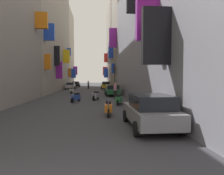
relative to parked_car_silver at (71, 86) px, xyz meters
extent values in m
plane|color=#38383D|center=(3.70, -9.64, -0.74)|extent=(140.00, 140.00, 0.00)
cube|color=orange|center=(-0.67, -19.60, 7.79)|extent=(1.27, 0.52, 1.74)
cube|color=#9E9384|center=(-4.30, -9.38, 8.94)|extent=(6.00, 15.61, 19.36)
cube|color=purple|center=(-0.78, -8.53, 2.86)|extent=(1.05, 0.46, 2.83)
cube|color=blue|center=(-0.65, -16.04, 7.37)|extent=(1.30, 0.54, 2.09)
cube|color=black|center=(-0.87, -9.88, 5.08)|extent=(0.87, 0.40, 3.08)
cube|color=orange|center=(-0.93, -15.87, 3.63)|extent=(0.74, 0.56, 1.97)
cube|color=gray|center=(-4.30, 3.56, 10.00)|extent=(6.00, 10.28, 21.48)
cube|color=orange|center=(-1.00, 6.76, 2.90)|extent=(0.61, 0.37, 2.05)
cube|color=yellow|center=(-0.66, -0.86, 5.98)|extent=(1.28, 0.49, 2.70)
cube|color=blue|center=(-0.88, 4.72, 7.60)|extent=(0.85, 0.52, 1.75)
cube|color=#BCB29E|center=(-4.30, 14.53, 9.66)|extent=(6.00, 11.66, 20.81)
cube|color=blue|center=(-0.66, 11.75, 2.87)|extent=(1.29, 0.56, 2.48)
cube|color=purple|center=(-0.70, 17.36, 3.79)|extent=(1.21, 0.39, 2.45)
cube|color=gray|center=(11.70, -24.94, 6.18)|extent=(6.00, 29.41, 13.85)
cube|color=purple|center=(8.06, -30.82, 4.80)|extent=(1.26, 0.51, 2.30)
cube|color=black|center=(8.01, -32.67, 3.51)|extent=(1.36, 0.41, 2.71)
cube|color=black|center=(8.21, -25.53, 7.72)|extent=(0.97, 0.47, 1.59)
cube|color=gray|center=(11.70, -4.35, 9.91)|extent=(6.00, 11.75, 21.30)
cube|color=blue|center=(8.23, -2.65, 6.65)|extent=(0.93, 0.56, 2.15)
cube|color=purple|center=(8.07, -9.15, 8.18)|extent=(1.24, 0.54, 3.15)
cube|color=blue|center=(8.37, -6.27, 3.33)|extent=(0.65, 0.63, 1.71)
cube|color=blue|center=(8.35, -0.37, 7.85)|extent=(0.69, 0.49, 2.47)
cube|color=white|center=(8.30, 0.77, 5.94)|extent=(0.79, 0.64, 2.51)
cube|color=gray|center=(11.70, 11.67, 9.83)|extent=(6.00, 17.38, 21.15)
cube|color=red|center=(8.04, 15.48, 3.60)|extent=(1.31, 0.46, 2.45)
cube|color=blue|center=(8.14, 13.14, 3.03)|extent=(1.11, 0.51, 2.60)
cube|color=purple|center=(8.37, 3.89, 6.50)|extent=(0.66, 0.36, 2.35)
cube|color=red|center=(8.22, 15.43, 7.44)|extent=(0.95, 0.49, 2.55)
cube|color=#B7B7BC|center=(0.00, -0.06, -0.13)|extent=(1.72, 4.43, 0.62)
cube|color=black|center=(0.00, 0.16, 0.42)|extent=(1.51, 2.48, 0.47)
cylinder|color=black|center=(0.86, -1.52, -0.44)|extent=(0.18, 0.60, 0.60)
cylinder|color=black|center=(-0.86, -1.52, -0.44)|extent=(0.18, 0.60, 0.60)
cylinder|color=black|center=(0.86, 1.41, -0.44)|extent=(0.18, 0.60, 0.60)
cylinder|color=black|center=(-0.86, 1.41, -0.44)|extent=(0.18, 0.60, 0.60)
cube|color=#236638|center=(7.35, -16.30, -0.16)|extent=(1.68, 4.37, 0.56)
cube|color=black|center=(7.35, -16.52, 0.38)|extent=(1.48, 2.45, 0.51)
cylinder|color=black|center=(6.51, -14.85, -0.44)|extent=(0.18, 0.60, 0.60)
cylinder|color=black|center=(8.19, -14.85, -0.44)|extent=(0.18, 0.60, 0.60)
cylinder|color=black|center=(6.51, -17.74, -0.44)|extent=(0.18, 0.60, 0.60)
cylinder|color=black|center=(8.19, -17.74, -0.44)|extent=(0.18, 0.60, 0.60)
cube|color=black|center=(0.18, 9.66, -0.11)|extent=(1.81, 4.08, 0.66)
cube|color=black|center=(0.18, 9.87, 0.46)|extent=(1.59, 2.29, 0.47)
cylinder|color=black|center=(1.09, 8.31, -0.44)|extent=(0.18, 0.60, 0.60)
cylinder|color=black|center=(-0.72, 8.31, -0.44)|extent=(0.18, 0.60, 0.60)
cylinder|color=black|center=(1.09, 11.01, -0.44)|extent=(0.18, 0.60, 0.60)
cylinder|color=black|center=(-0.72, 11.01, -0.44)|extent=(0.18, 0.60, 0.60)
cube|color=gold|center=(7.36, -0.16, -0.10)|extent=(1.77, 4.10, 0.69)
cube|color=black|center=(7.36, -0.36, 0.50)|extent=(1.56, 2.29, 0.52)
cylinder|color=black|center=(6.47, 1.20, -0.44)|extent=(0.18, 0.60, 0.60)
cylinder|color=black|center=(8.24, 1.20, -0.44)|extent=(0.18, 0.60, 0.60)
cylinder|color=black|center=(6.47, -1.51, -0.44)|extent=(0.18, 0.60, 0.60)
cylinder|color=black|center=(8.24, -1.51, -0.44)|extent=(0.18, 0.60, 0.60)
cube|color=slate|center=(7.57, -33.28, -0.13)|extent=(1.83, 4.09, 0.62)
cube|color=black|center=(7.57, -33.48, 0.48)|extent=(1.61, 2.29, 0.59)
cylinder|color=black|center=(6.66, -31.92, -0.44)|extent=(0.18, 0.60, 0.60)
cylinder|color=black|center=(8.48, -31.92, -0.44)|extent=(0.18, 0.60, 0.60)
cylinder|color=black|center=(6.66, -34.63, -0.44)|extent=(0.18, 0.60, 0.60)
cylinder|color=black|center=(8.48, -34.63, -0.44)|extent=(0.18, 0.60, 0.60)
cube|color=navy|center=(7.62, 7.52, -0.13)|extent=(1.65, 3.95, 0.63)
cube|color=black|center=(7.62, 7.32, 0.45)|extent=(1.45, 2.21, 0.53)
cylinder|color=black|center=(6.79, 8.83, -0.44)|extent=(0.18, 0.60, 0.60)
cylinder|color=black|center=(8.45, 8.83, -0.44)|extent=(0.18, 0.60, 0.60)
cylinder|color=black|center=(6.79, 6.22, -0.44)|extent=(0.18, 0.60, 0.60)
cylinder|color=black|center=(8.45, 6.22, -0.44)|extent=(0.18, 0.60, 0.60)
cube|color=silver|center=(1.62, -12.01, -0.28)|extent=(0.49, 1.16, 0.45)
cube|color=black|center=(1.61, -12.23, 0.03)|extent=(0.34, 0.57, 0.16)
cylinder|color=#4C4C51|center=(1.65, -11.44, 0.05)|extent=(0.07, 0.28, 0.68)
cylinder|color=black|center=(1.66, -11.30, -0.50)|extent=(0.12, 0.48, 0.48)
cylinder|color=black|center=(1.59, -12.73, -0.50)|extent=(0.12, 0.48, 0.48)
cube|color=#ADADB2|center=(5.17, -21.40, -0.28)|extent=(0.79, 1.24, 0.45)
cube|color=black|center=(5.24, -21.20, 0.03)|extent=(0.48, 0.63, 0.16)
cylinder|color=#4C4C51|center=(4.99, -21.95, 0.05)|extent=(0.14, 0.28, 0.68)
cylinder|color=black|center=(4.94, -22.09, -0.50)|extent=(0.25, 0.49, 0.48)
cylinder|color=black|center=(5.41, -20.72, -0.50)|extent=(0.25, 0.49, 0.48)
cube|color=#2D4CAD|center=(3.28, -23.24, -0.28)|extent=(0.81, 1.16, 0.45)
cube|color=black|center=(3.36, -23.05, 0.03)|extent=(0.51, 0.64, 0.16)
cylinder|color=#4C4C51|center=(3.08, -23.73, 0.05)|extent=(0.16, 0.28, 0.68)
cylinder|color=black|center=(3.03, -23.86, -0.50)|extent=(0.27, 0.48, 0.48)
cylinder|color=black|center=(3.53, -22.62, -0.50)|extent=(0.27, 0.48, 0.48)
cube|color=orange|center=(5.90, -30.20, -0.28)|extent=(0.52, 1.07, 0.45)
cube|color=black|center=(5.91, -30.01, 0.03)|extent=(0.36, 0.58, 0.16)
cylinder|color=#4C4C51|center=(5.86, -30.72, 0.05)|extent=(0.08, 0.28, 0.68)
cylinder|color=black|center=(5.85, -30.85, -0.50)|extent=(0.14, 0.49, 0.48)
cylinder|color=black|center=(5.95, -29.55, -0.50)|extent=(0.14, 0.49, 0.48)
cube|color=#287F3D|center=(7.11, -25.31, -0.28)|extent=(0.74, 1.27, 0.45)
cube|color=black|center=(7.06, -25.53, 0.03)|extent=(0.45, 0.62, 0.16)
cylinder|color=#4C4C51|center=(7.27, -24.73, 0.05)|extent=(0.13, 0.28, 0.68)
cylinder|color=black|center=(7.31, -24.59, -0.50)|extent=(0.22, 0.49, 0.48)
cylinder|color=black|center=(6.92, -26.03, -0.50)|extent=(0.22, 0.49, 0.48)
cylinder|color=black|center=(7.38, -19.75, -0.31)|extent=(0.36, 0.36, 0.87)
cylinder|color=pink|center=(7.38, -19.75, 0.47)|extent=(0.43, 0.43, 0.69)
sphere|color=tan|center=(7.38, -19.75, 0.93)|extent=(0.24, 0.24, 0.24)
cylinder|color=#363636|center=(3.67, 0.71, -0.32)|extent=(0.38, 0.38, 0.84)
cylinder|color=#B2AD9E|center=(3.67, 0.71, 0.43)|extent=(0.46, 0.46, 0.67)
sphere|color=tan|center=(3.67, 0.71, 0.88)|extent=(0.23, 0.23, 0.23)
cylinder|color=#2D2D2D|center=(8.32, -9.37, 1.00)|extent=(0.12, 0.12, 3.48)
cube|color=black|center=(8.32, -9.37, 3.11)|extent=(0.26, 0.26, 0.75)
sphere|color=red|center=(8.32, -9.51, 3.36)|extent=(0.14, 0.14, 0.14)
sphere|color=orange|center=(8.32, -9.51, 3.11)|extent=(0.14, 0.14, 0.14)
sphere|color=green|center=(8.32, -9.51, 2.86)|extent=(0.14, 0.14, 0.14)
camera|label=1|loc=(5.09, -42.02, 1.50)|focal=31.76mm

